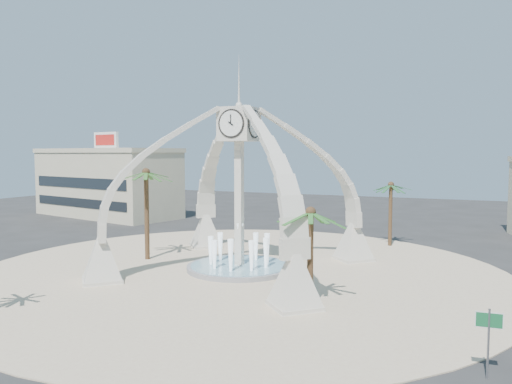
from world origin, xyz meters
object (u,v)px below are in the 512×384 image
at_px(palm_north, 391,186).
at_px(street_sign, 489,329).
at_px(palm_west, 146,174).
at_px(clock_tower, 239,185).
at_px(palm_east, 311,213).
at_px(fountain, 239,267).

relative_size(palm_north, street_sign, 2.34).
distance_m(palm_west, palm_north, 22.86).
bearing_deg(palm_north, palm_west, -139.74).
distance_m(clock_tower, palm_west, 8.74).
distance_m(clock_tower, street_sign, 21.55).
bearing_deg(street_sign, palm_west, 149.03).
distance_m(clock_tower, palm_east, 10.01).
distance_m(fountain, palm_west, 11.13).
relative_size(clock_tower, palm_west, 2.20).
bearing_deg(clock_tower, palm_east, -39.13).
bearing_deg(clock_tower, palm_west, 178.72).
distance_m(palm_north, street_sign, 28.80).
xyz_separation_m(palm_west, palm_north, (17.41, 14.75, -1.40)).
height_order(palm_west, palm_north, palm_west).
distance_m(fountain, palm_east, 11.21).
xyz_separation_m(palm_east, palm_north, (0.98, 21.22, 0.38)).
relative_size(clock_tower, palm_north, 2.71).
bearing_deg(palm_north, street_sign, -72.90).
height_order(fountain, palm_east, palm_east).
relative_size(clock_tower, palm_east, 2.87).
distance_m(clock_tower, fountain, 6.20).
height_order(clock_tower, street_sign, clock_tower).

